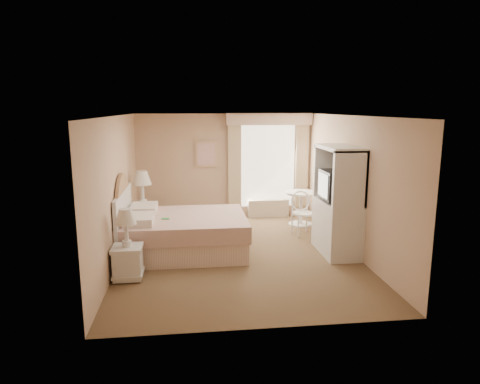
{
  "coord_description": "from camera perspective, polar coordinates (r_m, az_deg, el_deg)",
  "views": [
    {
      "loc": [
        -0.85,
        -7.45,
        2.64
      ],
      "look_at": [
        0.07,
        0.3,
        1.09
      ],
      "focal_mm": 32.0,
      "sensor_mm": 36.0,
      "label": 1
    }
  ],
  "objects": [
    {
      "name": "cafe_chair",
      "position": [
        9.09,
        8.25,
        -2.33
      ],
      "size": [
        0.5,
        0.5,
        0.92
      ],
      "rotation": [
        0.0,
        0.0,
        0.16
      ],
      "color": "silver",
      "rests_on": "room"
    },
    {
      "name": "nightstand_far",
      "position": [
        9.23,
        -12.78,
        -2.47
      ],
      "size": [
        0.55,
        0.55,
        1.33
      ],
      "color": "silver",
      "rests_on": "room"
    },
    {
      "name": "bed",
      "position": [
        7.99,
        -8.43,
        -5.32
      ],
      "size": [
        2.31,
        1.82,
        1.61
      ],
      "color": "tan",
      "rests_on": "room"
    },
    {
      "name": "armoire",
      "position": [
        7.98,
        12.91,
        -2.29
      ],
      "size": [
        0.59,
        1.19,
        1.97
      ],
      "color": "silver",
      "rests_on": "room"
    },
    {
      "name": "framed_art",
      "position": [
        10.23,
        -4.55,
        5.06
      ],
      "size": [
        0.52,
        0.04,
        0.62
      ],
      "color": "tan",
      "rests_on": "room"
    },
    {
      "name": "nightstand_near",
      "position": [
        6.92,
        -14.79,
        -7.91
      ],
      "size": [
        0.46,
        0.46,
        1.11
      ],
      "color": "silver",
      "rests_on": "room"
    },
    {
      "name": "room",
      "position": [
        7.63,
        -0.29,
        0.71
      ],
      "size": [
        4.21,
        5.51,
        2.51
      ],
      "color": "brown",
      "rests_on": "ground"
    },
    {
      "name": "window",
      "position": [
        10.37,
        3.82,
        3.98
      ],
      "size": [
        2.05,
        0.22,
        2.51
      ],
      "color": "white",
      "rests_on": "room"
    },
    {
      "name": "round_table",
      "position": [
        9.8,
        8.15,
        -1.45
      ],
      "size": [
        0.73,
        0.73,
        0.77
      ],
      "color": "silver",
      "rests_on": "room"
    }
  ]
}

